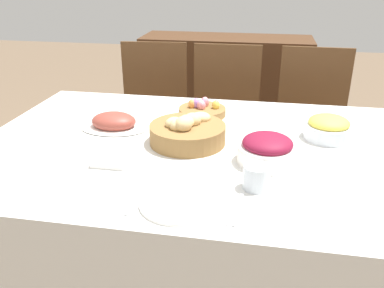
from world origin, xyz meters
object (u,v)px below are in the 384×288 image
chair_far_right (311,123)px  pineapple_bowl (328,128)px  bread_basket (187,132)px  butter_dish (111,161)px  dinner_plate (179,202)px  spoon (238,209)px  chair_far_center (224,118)px  drinking_cup (256,177)px  chair_far_left (153,114)px  sideboard (225,92)px  fork (133,199)px  egg_basket (202,110)px  knife (228,208)px  ham_platter (114,123)px  beet_salad_bowl (267,150)px

chair_far_right → pineapple_bowl: bearing=-91.6°
bread_basket → butter_dish: bread_basket is taller
dinner_plate → spoon: bearing=-0.0°
chair_far_center → drinking_cup: 1.30m
chair_far_left → bread_basket: size_ratio=3.15×
chair_far_center → sideboard: 0.82m
bread_basket → fork: size_ratio=1.68×
egg_basket → knife: size_ratio=1.24×
ham_platter → drinking_cup: size_ratio=3.56×
sideboard → pineapple_bowl: bearing=-70.3°
ham_platter → beet_salad_bowl: (0.66, -0.22, 0.02)m
chair_far_left → knife: 1.53m
fork → knife: size_ratio=1.00×
chair_far_left → drinking_cup: bearing=-66.7°
butter_dish → ham_platter: bearing=108.2°
chair_far_right → knife: chair_far_right is taller
butter_dish → chair_far_center: bearing=76.3°
ham_platter → sideboard: bearing=79.0°
ham_platter → butter_dish: bearing=-71.8°
ham_platter → knife: ham_platter is taller
sideboard → fork: 2.22m
bread_basket → spoon: (0.24, -0.45, -0.04)m
chair_far_left → spoon: (0.64, -1.38, 0.24)m
chair_far_right → beet_salad_bowl: 1.13m
chair_far_right → beet_salad_bowl: size_ratio=4.50×
sideboard → drinking_cup: size_ratio=15.75×
beet_salad_bowl → drinking_cup: 0.19m
sideboard → beet_salad_bowl: bearing=-79.9°
chair_far_center → chair_far_right: bearing=-0.6°
knife → egg_basket: bearing=99.7°
chair_far_right → drinking_cup: bearing=-103.0°
chair_far_right → bread_basket: chair_far_right is taller
sideboard → dinner_plate: bearing=-87.9°
chair_far_center → knife: (0.15, -1.38, 0.24)m
bread_basket → knife: 0.50m
beet_salad_bowl → dinner_plate: beet_salad_bowl is taller
drinking_cup → sideboard: bearing=98.3°
drinking_cup → egg_basket: bearing=112.9°
sideboard → fork: sideboard is taller
chair_far_left → chair_far_center: same height
egg_basket → spoon: (0.23, -0.78, -0.02)m
knife → drinking_cup: size_ratio=2.14×
ham_platter → spoon: bearing=-43.4°
bread_basket → pineapple_bowl: bearing=14.8°
chair_far_left → butter_dish: 1.21m
sideboard → drinking_cup: sideboard is taller
pineapple_bowl → butter_dish: size_ratio=1.53×
chair_far_center → pineapple_bowl: (0.50, -0.79, 0.28)m
sideboard → egg_basket: 1.46m
spoon → fork: bearing=-175.5°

